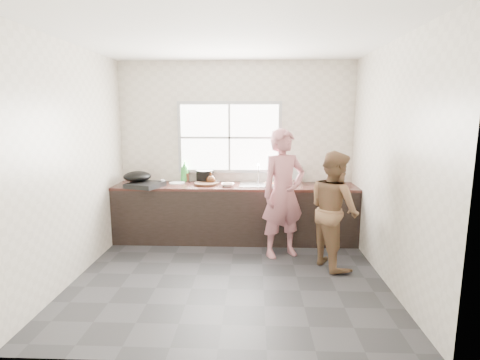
{
  "coord_description": "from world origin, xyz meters",
  "views": [
    {
      "loc": [
        0.29,
        -4.21,
        1.91
      ],
      "look_at": [
        0.1,
        0.65,
        1.05
      ],
      "focal_mm": 28.0,
      "sensor_mm": 36.0,
      "label": 1
    }
  ],
  "objects_px": {
    "bottle_green": "(185,171)",
    "wok": "(137,176)",
    "bottle_brown_tall": "(186,176)",
    "pot_lid_left": "(140,185)",
    "woman": "(283,198)",
    "bowl_crabs": "(271,185)",
    "bowl_mince": "(228,185)",
    "black_pot": "(205,176)",
    "glass_jar": "(163,183)",
    "person_side": "(334,209)",
    "plate_food": "(177,183)",
    "pot_lid_right": "(183,181)",
    "bottle_brown_short": "(211,179)",
    "dish_rack": "(290,174)",
    "burner": "(145,185)",
    "bowl_held": "(276,186)",
    "cutting_board": "(206,184)"
  },
  "relations": [
    {
      "from": "bottle_green",
      "to": "wok",
      "type": "relative_size",
      "value": 0.83
    },
    {
      "from": "bottle_brown_tall",
      "to": "pot_lid_left",
      "type": "distance_m",
      "value": 0.71
    },
    {
      "from": "woman",
      "to": "bowl_crabs",
      "type": "relative_size",
      "value": 9.42
    },
    {
      "from": "bowl_mince",
      "to": "bottle_green",
      "type": "bearing_deg",
      "value": 153.7
    },
    {
      "from": "black_pot",
      "to": "glass_jar",
      "type": "xyz_separation_m",
      "value": [
        -0.59,
        -0.28,
        -0.05
      ]
    },
    {
      "from": "person_side",
      "to": "bottle_green",
      "type": "bearing_deg",
      "value": 39.69
    },
    {
      "from": "plate_food",
      "to": "wok",
      "type": "relative_size",
      "value": 0.58
    },
    {
      "from": "wok",
      "to": "pot_lid_right",
      "type": "height_order",
      "value": "wok"
    },
    {
      "from": "woman",
      "to": "bottle_brown_short",
      "type": "xyz_separation_m",
      "value": [
        -1.04,
        0.66,
        0.14
      ]
    },
    {
      "from": "black_pot",
      "to": "pot_lid_right",
      "type": "xyz_separation_m",
      "value": [
        -0.35,
        0.04,
        -0.09
      ]
    },
    {
      "from": "woman",
      "to": "wok",
      "type": "bearing_deg",
      "value": 141.75
    },
    {
      "from": "bowl_mince",
      "to": "bowl_crabs",
      "type": "height_order",
      "value": "bowl_crabs"
    },
    {
      "from": "bowl_crabs",
      "to": "dish_rack",
      "type": "xyz_separation_m",
      "value": [
        0.31,
        0.38,
        0.11
      ]
    },
    {
      "from": "glass_jar",
      "to": "bottle_brown_tall",
      "type": "bearing_deg",
      "value": 47.85
    },
    {
      "from": "bowl_crabs",
      "to": "wok",
      "type": "height_order",
      "value": "wok"
    },
    {
      "from": "bottle_green",
      "to": "dish_rack",
      "type": "relative_size",
      "value": 0.94
    },
    {
      "from": "bowl_mince",
      "to": "pot_lid_right",
      "type": "bearing_deg",
      "value": 154.67
    },
    {
      "from": "woman",
      "to": "person_side",
      "type": "bearing_deg",
      "value": -53.02
    },
    {
      "from": "bottle_brown_short",
      "to": "wok",
      "type": "bearing_deg",
      "value": -171.69
    },
    {
      "from": "person_side",
      "to": "burner",
      "type": "relative_size",
      "value": 3.32
    },
    {
      "from": "person_side",
      "to": "burner",
      "type": "height_order",
      "value": "person_side"
    },
    {
      "from": "bottle_green",
      "to": "pot_lid_right",
      "type": "height_order",
      "value": "bottle_green"
    },
    {
      "from": "bowl_crabs",
      "to": "pot_lid_right",
      "type": "relative_size",
      "value": 0.65
    },
    {
      "from": "bowl_crabs",
      "to": "bottle_green",
      "type": "xyz_separation_m",
      "value": [
        -1.33,
        0.38,
        0.14
      ]
    },
    {
      "from": "bowl_mince",
      "to": "bowl_held",
      "type": "xyz_separation_m",
      "value": [
        0.7,
        -0.09,
        0.01
      ]
    },
    {
      "from": "bottle_brown_short",
      "to": "glass_jar",
      "type": "relative_size",
      "value": 1.86
    },
    {
      "from": "burner",
      "to": "pot_lid_left",
      "type": "distance_m",
      "value": 0.21
    },
    {
      "from": "plate_food",
      "to": "bottle_brown_short",
      "type": "height_order",
      "value": "bottle_brown_short"
    },
    {
      "from": "bowl_mince",
      "to": "bottle_green",
      "type": "height_order",
      "value": "bottle_green"
    },
    {
      "from": "cutting_board",
      "to": "dish_rack",
      "type": "distance_m",
      "value": 1.3
    },
    {
      "from": "bowl_held",
      "to": "plate_food",
      "type": "height_order",
      "value": "bowl_held"
    },
    {
      "from": "woman",
      "to": "cutting_board",
      "type": "height_order",
      "value": "woman"
    },
    {
      "from": "bottle_brown_short",
      "to": "burner",
      "type": "distance_m",
      "value": 0.97
    },
    {
      "from": "dish_rack",
      "to": "pot_lid_left",
      "type": "xyz_separation_m",
      "value": [
        -2.27,
        -0.28,
        -0.13
      ]
    },
    {
      "from": "dish_rack",
      "to": "bottle_green",
      "type": "bearing_deg",
      "value": -177.62
    },
    {
      "from": "person_side",
      "to": "wok",
      "type": "height_order",
      "value": "person_side"
    },
    {
      "from": "bowl_crabs",
      "to": "bottle_brown_short",
      "type": "distance_m",
      "value": 0.92
    },
    {
      "from": "plate_food",
      "to": "bottle_green",
      "type": "bearing_deg",
      "value": 55.2
    },
    {
      "from": "bottle_green",
      "to": "bottle_brown_tall",
      "type": "relative_size",
      "value": 1.74
    },
    {
      "from": "person_side",
      "to": "black_pot",
      "type": "relative_size",
      "value": 5.53
    },
    {
      "from": "black_pot",
      "to": "glass_jar",
      "type": "bearing_deg",
      "value": -154.89
    },
    {
      "from": "cutting_board",
      "to": "pot_lid_right",
      "type": "xyz_separation_m",
      "value": [
        -0.4,
        0.24,
        -0.01
      ]
    },
    {
      "from": "burner",
      "to": "wok",
      "type": "height_order",
      "value": "wok"
    },
    {
      "from": "bowl_held",
      "to": "pot_lid_right",
      "type": "distance_m",
      "value": 1.49
    },
    {
      "from": "cutting_board",
      "to": "black_pot",
      "type": "height_order",
      "value": "black_pot"
    },
    {
      "from": "bowl_held",
      "to": "burner",
      "type": "xyz_separation_m",
      "value": [
        -1.9,
        0.0,
        0.0
      ]
    },
    {
      "from": "person_side",
      "to": "bowl_crabs",
      "type": "bearing_deg",
      "value": 22.82
    },
    {
      "from": "person_side",
      "to": "bottle_brown_short",
      "type": "xyz_separation_m",
      "value": [
        -1.65,
        0.98,
        0.21
      ]
    },
    {
      "from": "black_pot",
      "to": "pot_lid_right",
      "type": "height_order",
      "value": "black_pot"
    },
    {
      "from": "pot_lid_left",
      "to": "pot_lid_right",
      "type": "bearing_deg",
      "value": 25.15
    }
  ]
}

